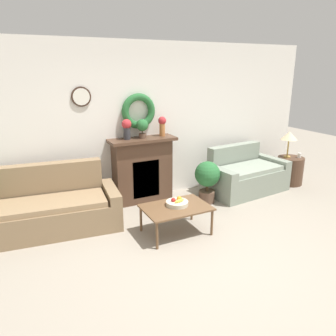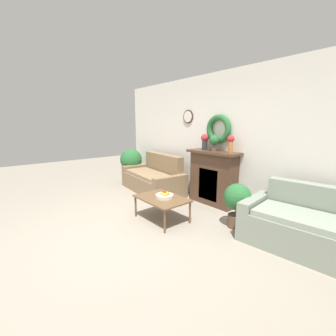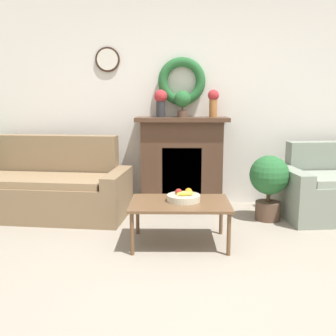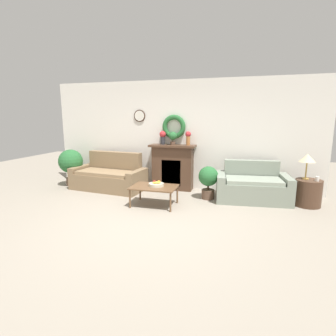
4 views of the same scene
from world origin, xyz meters
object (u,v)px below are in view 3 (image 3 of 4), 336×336
at_px(potted_plant_floor_by_loveseat, 269,181).
at_px(fireplace, 182,162).
at_px(potted_plant_on_mantel, 182,101).
at_px(coffee_table, 180,206).
at_px(vase_on_mantel_left, 161,101).
at_px(couch_left, 50,189).
at_px(fruit_bowl, 184,197).
at_px(vase_on_mantel_right, 213,101).

bearing_deg(potted_plant_floor_by_loveseat, fireplace, 149.49).
relative_size(potted_plant_on_mantel, potted_plant_floor_by_loveseat, 0.44).
height_order(coffee_table, potted_plant_floor_by_loveseat, potted_plant_floor_by_loveseat).
bearing_deg(vase_on_mantel_left, couch_left, -162.74).
height_order(vase_on_mantel_left, potted_plant_on_mantel, vase_on_mantel_left).
relative_size(vase_on_mantel_left, potted_plant_floor_by_loveseat, 0.45).
bearing_deg(vase_on_mantel_left, potted_plant_floor_by_loveseat, -25.13).
bearing_deg(vase_on_mantel_left, potted_plant_on_mantel, -4.30).
distance_m(vase_on_mantel_left, potted_plant_on_mantel, 0.27).
xyz_separation_m(fireplace, coffee_table, (-0.04, -1.33, -0.20)).
bearing_deg(potted_plant_on_mantel, fruit_bowl, -90.63).
distance_m(fruit_bowl, vase_on_mantel_left, 1.59).
distance_m(fruit_bowl, vase_on_mantel_right, 1.62).
bearing_deg(potted_plant_floor_by_loveseat, fruit_bowl, -143.28).
bearing_deg(couch_left, potted_plant_on_mantel, 19.97).
distance_m(vase_on_mantel_right, potted_plant_floor_by_loveseat, 1.20).
bearing_deg(potted_plant_floor_by_loveseat, coffee_table, -142.96).
bearing_deg(coffee_table, fireplace, 88.13).
height_order(fireplace, fruit_bowl, fireplace).
bearing_deg(couch_left, fruit_bowl, -23.87).
relative_size(coffee_table, potted_plant_floor_by_loveseat, 1.26).
bearing_deg(coffee_table, potted_plant_on_mantel, 87.79).
distance_m(coffee_table, potted_plant_floor_by_loveseat, 1.27).
bearing_deg(fruit_bowl, potted_plant_floor_by_loveseat, 36.72).
xyz_separation_m(fruit_bowl, vase_on_mantel_left, (-0.25, 1.30, 0.88)).
xyz_separation_m(fireplace, couch_left, (-1.56, -0.40, -0.26)).
xyz_separation_m(vase_on_mantel_left, potted_plant_on_mantel, (0.27, -0.02, 0.00)).
height_order(couch_left, fruit_bowl, couch_left).
bearing_deg(vase_on_mantel_left, coffee_table, -80.85).
bearing_deg(vase_on_mantel_right, fireplace, -179.19).
distance_m(fireplace, potted_plant_floor_by_loveseat, 1.13).
distance_m(coffee_table, potted_plant_on_mantel, 1.63).
bearing_deg(coffee_table, vase_on_mantel_right, 72.24).
bearing_deg(potted_plant_floor_by_loveseat, potted_plant_on_mantel, 149.95).
bearing_deg(vase_on_mantel_right, potted_plant_on_mantel, -176.97).
xyz_separation_m(coffee_table, potted_plant_floor_by_loveseat, (1.01, 0.76, 0.08)).
relative_size(coffee_table, potted_plant_on_mantel, 2.87).
xyz_separation_m(vase_on_mantel_right, potted_plant_floor_by_loveseat, (0.58, -0.57, -0.88)).
xyz_separation_m(fireplace, vase_on_mantel_right, (0.38, 0.01, 0.75)).
relative_size(fireplace, fruit_bowl, 3.64).
height_order(fireplace, couch_left, fireplace).
xyz_separation_m(vase_on_mantel_left, vase_on_mantel_right, (0.64, 0.00, 0.00)).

